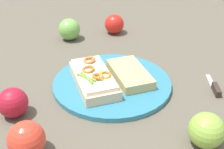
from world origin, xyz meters
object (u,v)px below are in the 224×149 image
at_px(sandwich, 94,78).
at_px(apple_2, 26,139).
at_px(bread_slice_side, 130,74).
at_px(knife, 215,88).
at_px(apple_1, 114,24).
at_px(apple_0, 206,130).
at_px(apple_4, 69,29).
at_px(apple_3, 13,103).
at_px(plate, 112,83).

distance_m(sandwich, apple_2, 0.25).
bearing_deg(bread_slice_side, knife, -119.02).
height_order(sandwich, apple_1, apple_1).
relative_size(apple_0, knife, 0.65).
xyz_separation_m(apple_4, knife, (-0.38, 0.36, -0.03)).
height_order(sandwich, apple_2, apple_2).
bearing_deg(apple_2, apple_1, -111.69).
xyz_separation_m(bread_slice_side, apple_1, (0.00, -0.34, 0.01)).
height_order(apple_3, apple_4, apple_4).
xyz_separation_m(bread_slice_side, apple_3, (0.28, 0.11, 0.01)).
bearing_deg(knife, sandwich, 90.63).
bearing_deg(plate, sandwich, 12.50).
bearing_deg(apple_0, apple_1, -78.49).
bearing_deg(apple_0, sandwich, -46.87).
height_order(apple_0, apple_1, apple_0).
height_order(bread_slice_side, apple_3, apple_3).
distance_m(sandwich, apple_3, 0.21).
distance_m(apple_2, apple_3, 0.13).
bearing_deg(knife, bread_slice_side, 81.91).
bearing_deg(apple_1, apple_3, 58.41).
relative_size(bread_slice_side, apple_4, 2.04).
bearing_deg(sandwich, plate, -90.42).
relative_size(plate, apple_1, 4.44).
height_order(apple_0, apple_3, apple_0).
bearing_deg(bread_slice_side, apple_0, -168.36).
xyz_separation_m(plate, apple_1, (-0.04, -0.35, 0.03)).
xyz_separation_m(sandwich, knife, (-0.31, 0.04, -0.02)).
bearing_deg(apple_2, plate, -129.33).
height_order(sandwich, apple_4, apple_4).
bearing_deg(apple_3, apple_1, -121.59).
bearing_deg(apple_0, plate, -55.43).
height_order(sandwich, apple_0, apple_0).
relative_size(apple_3, apple_4, 0.93).
relative_size(apple_2, apple_3, 1.06).
relative_size(plate, apple_3, 4.50).
xyz_separation_m(plate, knife, (-0.26, 0.05, 0.00)).
xyz_separation_m(plate, apple_0, (-0.16, 0.24, 0.03)).
relative_size(bread_slice_side, knife, 1.36).
bearing_deg(sandwich, apple_4, -0.96).
bearing_deg(knife, apple_2, 119.31).
distance_m(apple_2, knife, 0.48).
bearing_deg(apple_0, knife, -118.11).
distance_m(apple_0, apple_4, 0.61).
xyz_separation_m(sandwich, apple_1, (-0.09, -0.36, 0.00)).
bearing_deg(apple_4, apple_3, 74.08).
height_order(bread_slice_side, apple_4, apple_4).
bearing_deg(apple_4, plate, 110.59).
distance_m(apple_0, apple_1, 0.60).
bearing_deg(apple_2, apple_0, 178.42).
relative_size(apple_3, knife, 0.62).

